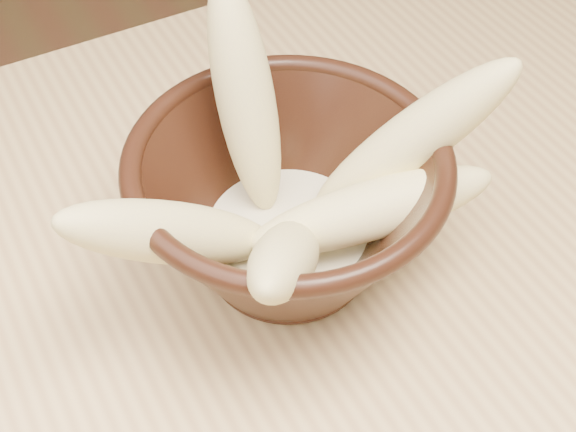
# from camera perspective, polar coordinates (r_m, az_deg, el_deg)

# --- Properties ---
(table) EXTENTS (1.20, 0.80, 0.75)m
(table) POSITION_cam_1_polar(r_m,az_deg,el_deg) (0.61, 8.42, -11.49)
(table) COLOR tan
(table) RESTS_ON ground
(bowl) EXTENTS (0.20, 0.20, 0.11)m
(bowl) POSITION_cam_1_polar(r_m,az_deg,el_deg) (0.51, -0.00, 0.71)
(bowl) COLOR black
(bowl) RESTS_ON table
(milk_puddle) EXTENTS (0.11, 0.11, 0.02)m
(milk_puddle) POSITION_cam_1_polar(r_m,az_deg,el_deg) (0.53, 0.00, -1.28)
(milk_puddle) COLOR beige
(milk_puddle) RESTS_ON bowl
(banana_upright) EXTENTS (0.04, 0.10, 0.16)m
(banana_upright) POSITION_cam_1_polar(r_m,az_deg,el_deg) (0.51, -3.03, 8.34)
(banana_upright) COLOR #ECE18B
(banana_upright) RESTS_ON bowl
(banana_left) EXTENTS (0.15, 0.04, 0.12)m
(banana_left) POSITION_cam_1_polar(r_m,az_deg,el_deg) (0.47, -8.11, -1.21)
(banana_left) COLOR #ECE18B
(banana_left) RESTS_ON bowl
(banana_right) EXTENTS (0.15, 0.09, 0.14)m
(banana_right) POSITION_cam_1_polar(r_m,az_deg,el_deg) (0.51, 8.72, 5.26)
(banana_right) COLOR #ECE18B
(banana_right) RESTS_ON bowl
(banana_across) EXTENTS (0.16, 0.08, 0.06)m
(banana_across) POSITION_cam_1_polar(r_m,az_deg,el_deg) (0.50, 5.89, 0.39)
(banana_across) COLOR #ECE18B
(banana_across) RESTS_ON bowl
(banana_front) EXTENTS (0.11, 0.12, 0.11)m
(banana_front) POSITION_cam_1_polar(r_m,az_deg,el_deg) (0.46, -0.23, -3.07)
(banana_front) COLOR #ECE18B
(banana_front) RESTS_ON bowl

